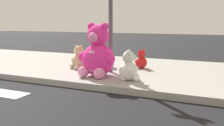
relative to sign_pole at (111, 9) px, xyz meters
The scene contains 7 objects.
sidewalk 2.19m from the sign_pole, 141.29° to the left, with size 28.00×4.40×0.15m, color #9E9B93.
sign_pole is the anchor object (origin of this frame).
plush_pink_large 1.30m from the sign_pole, 99.55° to the right, with size 1.04×0.92×1.35m.
plush_tan 1.79m from the sign_pole, behind, with size 0.51×0.50×0.69m.
plush_white 1.77m from the sign_pole, 41.37° to the right, with size 0.52×0.54×0.73m.
plush_lavender 1.68m from the sign_pole, 119.07° to the left, with size 0.34×0.39×0.50m.
plush_red 1.83m from the sign_pole, 57.79° to the left, with size 0.40×0.40×0.56m.
Camera 1 is at (3.78, -1.74, 1.52)m, focal length 40.03 mm.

